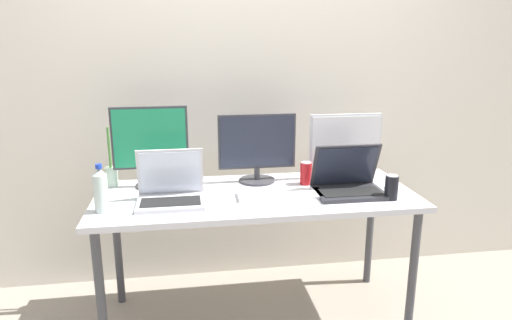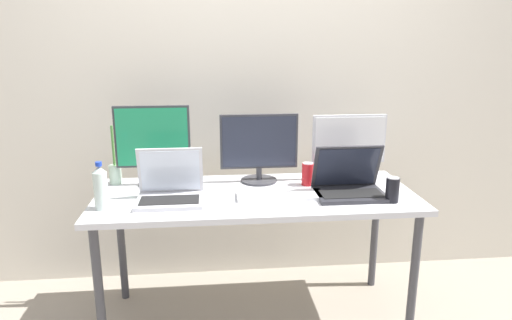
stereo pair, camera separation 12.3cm
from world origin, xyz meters
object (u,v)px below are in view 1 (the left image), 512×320
Objects in this scene: work_desk at (256,205)px; soda_can_near_keyboard at (306,173)px; laptop_silver at (171,190)px; monitor_right at (345,144)px; bamboo_vase at (111,174)px; monitor_center at (257,147)px; keyboard_main at (281,195)px; laptop_secondary at (348,182)px; soda_can_by_laptop at (391,187)px; water_bottle at (101,190)px; mouse_by_keyboard at (392,185)px; monitor_left at (150,144)px.

soda_can_near_keyboard is at bearing 20.54° from work_desk.
laptop_silver is 2.59× the size of soda_can_near_keyboard.
monitor_right is at bearing 20.19° from soda_can_near_keyboard.
laptop_silver is at bearing -43.40° from bamboo_vase.
monitor_center reaches higher than laptop_silver.
keyboard_main is 0.27m from soda_can_near_keyboard.
monitor_center is 0.51m from monitor_right.
soda_can_near_keyboard is (0.30, 0.11, 0.13)m from work_desk.
monitor_center is 1.22× the size of laptop_secondary.
monitor_center is at bearing 29.64° from laptop_silver.
soda_can_by_laptop is at bearing -10.52° from keyboard_main.
water_bottle is at bearing 178.31° from soda_can_by_laptop.
soda_can_by_laptop is at bearing -75.08° from monitor_right.
monitor_center is 3.44× the size of soda_can_near_keyboard.
water_bottle reaches higher than soda_can_near_keyboard.
work_desk is at bearing -17.52° from bamboo_vase.
laptop_secondary is 3.57× the size of mouse_by_keyboard.
monitor_right is (0.51, 0.00, 0.00)m from monitor_center.
keyboard_main reaches higher than work_desk.
soda_can_near_keyboard reaches higher than mouse_by_keyboard.
mouse_by_keyboard is (0.18, -0.25, -0.18)m from monitor_right.
laptop_secondary reaches higher than water_bottle.
water_bottle is at bearing -120.50° from monitor_left.
soda_can_by_laptop is at bearing -6.68° from laptop_silver.
mouse_by_keyboard is at bearing -19.19° from monitor_center.
soda_can_near_keyboard is at bearing 14.26° from water_bottle.
bamboo_vase is at bearing 177.16° from monitor_center.
laptop_secondary is 0.25m from soda_can_near_keyboard.
bamboo_vase is (-0.33, 0.31, 0.01)m from laptop_silver.
laptop_secondary reaches higher than keyboard_main.
mouse_by_keyboard is (0.70, -0.24, -0.18)m from monitor_center.
laptop_silver reaches higher than keyboard_main.
monitor_left is at bearing -179.67° from monitor_center.
monitor_left is 0.28m from bamboo_vase.
laptop_secondary is at bearing -105.31° from monitor_right.
water_bottle is 1.41m from soda_can_by_laptop.
work_desk is 3.94× the size of monitor_right.
monitor_left is 1.28m from soda_can_by_laptop.
monitor_right is at bearing 104.92° from soda_can_by_laptop.
monitor_right is (1.09, 0.01, -0.04)m from monitor_left.
soda_can_near_keyboard is (0.18, 0.19, 0.05)m from keyboard_main.
bamboo_vase is at bearing -178.45° from mouse_by_keyboard.
laptop_secondary is at bearing -14.58° from monitor_left.
soda_can_near_keyboard is 0.47m from soda_can_by_laptop.
bamboo_vase is at bearing 178.41° from monitor_right.
monitor_left is 4.43× the size of mouse_by_keyboard.
work_desk is 5.09× the size of laptop_silver.
monitor_center reaches higher than work_desk.
keyboard_main is at bearing -22.58° from monitor_left.
laptop_secondary is (1.02, -0.27, -0.18)m from monitor_left.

